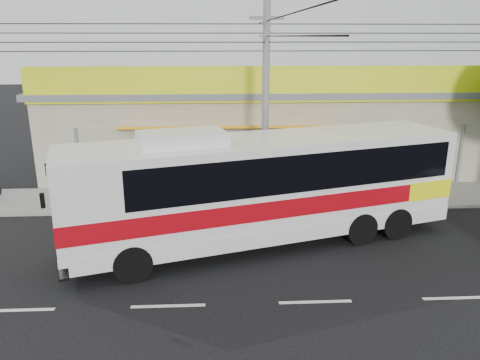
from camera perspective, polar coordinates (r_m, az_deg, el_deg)
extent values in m
plane|color=black|center=(15.50, 7.27, -9.67)|extent=(120.00, 120.00, 0.00)
cube|color=slate|center=(20.94, 4.46, -2.11)|extent=(30.00, 3.20, 0.15)
cube|color=gray|center=(25.80, 3.01, 6.26)|extent=(22.00, 8.00, 4.20)
cube|color=slate|center=(25.47, 3.09, 11.23)|extent=(22.60, 8.60, 0.30)
cube|color=yellow|center=(21.34, 4.26, 11.56)|extent=(22.00, 0.24, 1.60)
cube|color=#AF091F|center=(21.16, -1.22, 11.55)|extent=(9.00, 0.10, 1.20)
cube|color=#157B1B|center=(23.04, 20.84, 10.92)|extent=(2.40, 0.10, 1.10)
cube|color=navy|center=(24.23, 26.80, 10.47)|extent=(2.20, 0.10, 1.10)
cube|color=#AF091F|center=(22.09, -20.03, 10.78)|extent=(3.00, 0.10, 1.10)
cube|color=orange|center=(21.28, -1.18, 6.42)|extent=(10.00, 1.20, 0.37)
cube|color=silver|center=(15.89, 2.99, -0.62)|extent=(13.59, 6.49, 3.23)
cube|color=#A1060F|center=(16.01, 2.97, -1.95)|extent=(13.64, 6.54, 0.61)
cube|color=yellow|center=(18.91, 19.41, 0.08)|extent=(2.52, 3.23, 0.67)
cube|color=black|center=(15.99, 5.62, 2.14)|extent=(11.47, 5.89, 1.22)
cube|color=black|center=(14.64, -21.56, -1.34)|extent=(0.87, 2.40, 1.67)
cube|color=silver|center=(14.61, -7.07, 5.06)|extent=(3.01, 2.26, 0.40)
cylinder|color=black|center=(14.26, -12.97, -9.88)|extent=(1.21, 0.67, 1.16)
cylinder|color=black|center=(16.54, -14.06, -6.08)|extent=(1.21, 0.67, 1.16)
cylinder|color=black|center=(17.61, 18.44, -5.01)|extent=(1.21, 0.67, 1.16)
cylinder|color=black|center=(19.51, 13.98, -2.47)|extent=(1.21, 0.67, 1.16)
imported|color=maroon|center=(20.80, -9.99, -0.94)|extent=(1.76, 0.76, 0.90)
cylinder|color=#60605E|center=(18.11, 3.11, 8.41)|extent=(0.27, 0.27, 8.43)
cube|color=#60605E|center=(17.91, 3.29, 19.13)|extent=(1.26, 0.13, 0.13)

